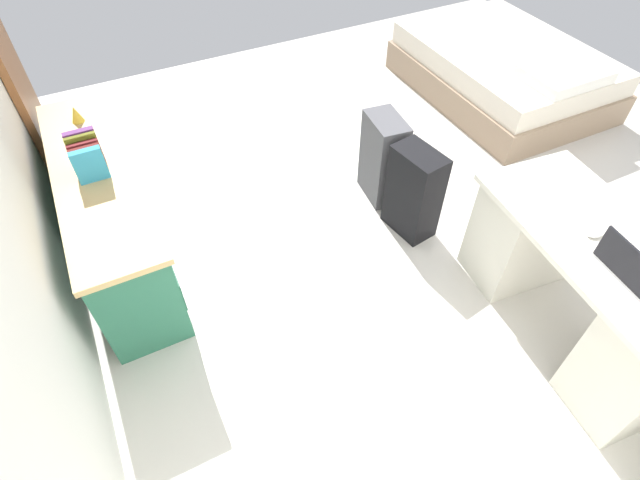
{
  "coord_description": "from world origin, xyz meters",
  "views": [
    {
      "loc": [
        -2.1,
        1.96,
        2.57
      ],
      "look_at": [
        -0.46,
        1.14,
        0.6
      ],
      "focal_mm": 27.53,
      "sensor_mm": 36.0,
      "label": 1
    }
  ],
  "objects_px": {
    "desk": "(582,287)",
    "credenza": "(112,214)",
    "bed": "(503,71)",
    "suitcase_black": "(414,192)",
    "computer_mouse": "(595,233)",
    "figurine_small": "(76,114)",
    "suitcase_spare_grey": "(383,159)",
    "laptop": "(631,267)"
  },
  "relations": [
    {
      "from": "desk",
      "to": "laptop",
      "type": "bearing_deg",
      "value": 153.34
    },
    {
      "from": "credenza",
      "to": "bed",
      "type": "distance_m",
      "value": 3.75
    },
    {
      "from": "desk",
      "to": "laptop",
      "type": "xyz_separation_m",
      "value": [
        -0.17,
        0.09,
        0.4
      ]
    },
    {
      "from": "computer_mouse",
      "to": "figurine_small",
      "type": "height_order",
      "value": "figurine_small"
    },
    {
      "from": "desk",
      "to": "suitcase_spare_grey",
      "type": "xyz_separation_m",
      "value": [
        1.55,
        0.34,
        -0.05
      ]
    },
    {
      "from": "suitcase_black",
      "to": "figurine_small",
      "type": "distance_m",
      "value": 2.31
    },
    {
      "from": "suitcase_spare_grey",
      "to": "laptop",
      "type": "xyz_separation_m",
      "value": [
        -1.73,
        -0.25,
        0.46
      ]
    },
    {
      "from": "credenza",
      "to": "desk",
      "type": "bearing_deg",
      "value": -129.11
    },
    {
      "from": "bed",
      "to": "suitcase_spare_grey",
      "type": "relative_size",
      "value": 2.85
    },
    {
      "from": "bed",
      "to": "figurine_small",
      "type": "bearing_deg",
      "value": 88.41
    },
    {
      "from": "suitcase_spare_grey",
      "to": "figurine_small",
      "type": "xyz_separation_m",
      "value": [
        0.84,
        1.9,
        0.44
      ]
    },
    {
      "from": "suitcase_black",
      "to": "computer_mouse",
      "type": "bearing_deg",
      "value": -171.02
    },
    {
      "from": "suitcase_black",
      "to": "laptop",
      "type": "relative_size",
      "value": 2.01
    },
    {
      "from": "computer_mouse",
      "to": "figurine_small",
      "type": "bearing_deg",
      "value": 50.02
    },
    {
      "from": "figurine_small",
      "to": "computer_mouse",
      "type": "bearing_deg",
      "value": -136.13
    },
    {
      "from": "bed",
      "to": "suitcase_black",
      "type": "relative_size",
      "value": 2.88
    },
    {
      "from": "laptop",
      "to": "computer_mouse",
      "type": "distance_m",
      "value": 0.27
    },
    {
      "from": "suitcase_spare_grey",
      "to": "credenza",
      "type": "bearing_deg",
      "value": 88.82
    },
    {
      "from": "suitcase_black",
      "to": "computer_mouse",
      "type": "distance_m",
      "value": 1.19
    },
    {
      "from": "laptop",
      "to": "computer_mouse",
      "type": "relative_size",
      "value": 3.32
    },
    {
      "from": "computer_mouse",
      "to": "figurine_small",
      "type": "xyz_separation_m",
      "value": [
        2.31,
        2.22,
        0.02
      ]
    },
    {
      "from": "bed",
      "to": "suitcase_spare_grey",
      "type": "height_order",
      "value": "suitcase_spare_grey"
    },
    {
      "from": "bed",
      "to": "credenza",
      "type": "bearing_deg",
      "value": 97.26
    },
    {
      "from": "suitcase_spare_grey",
      "to": "suitcase_black",
      "type": "bearing_deg",
      "value": -174.3
    },
    {
      "from": "suitcase_spare_grey",
      "to": "desk",
      "type": "bearing_deg",
      "value": -160.9
    },
    {
      "from": "suitcase_black",
      "to": "figurine_small",
      "type": "xyz_separation_m",
      "value": [
        1.25,
        1.89,
        0.45
      ]
    },
    {
      "from": "figurine_small",
      "to": "suitcase_spare_grey",
      "type": "bearing_deg",
      "value": -113.88
    },
    {
      "from": "credenza",
      "to": "laptop",
      "type": "height_order",
      "value": "laptop"
    },
    {
      "from": "desk",
      "to": "suitcase_spare_grey",
      "type": "bearing_deg",
      "value": 12.35
    },
    {
      "from": "desk",
      "to": "suitcase_spare_grey",
      "type": "relative_size",
      "value": 2.24
    },
    {
      "from": "suitcase_spare_grey",
      "to": "computer_mouse",
      "type": "height_order",
      "value": "computer_mouse"
    },
    {
      "from": "suitcase_black",
      "to": "desk",
      "type": "bearing_deg",
      "value": -171.46
    },
    {
      "from": "credenza",
      "to": "suitcase_black",
      "type": "xyz_separation_m",
      "value": [
        -0.68,
        -1.89,
        -0.03
      ]
    },
    {
      "from": "credenza",
      "to": "suitcase_black",
      "type": "height_order",
      "value": "credenza"
    },
    {
      "from": "bed",
      "to": "laptop",
      "type": "distance_m",
      "value": 2.97
    },
    {
      "from": "desk",
      "to": "credenza",
      "type": "distance_m",
      "value": 2.88
    },
    {
      "from": "bed",
      "to": "figurine_small",
      "type": "relative_size",
      "value": 17.4
    },
    {
      "from": "bed",
      "to": "figurine_small",
      "type": "height_order",
      "value": "figurine_small"
    },
    {
      "from": "suitcase_spare_grey",
      "to": "figurine_small",
      "type": "height_order",
      "value": "figurine_small"
    },
    {
      "from": "credenza",
      "to": "figurine_small",
      "type": "bearing_deg",
      "value": 0.15
    },
    {
      "from": "suitcase_black",
      "to": "figurine_small",
      "type": "bearing_deg",
      "value": 48.01
    },
    {
      "from": "desk",
      "to": "suitcase_spare_grey",
      "type": "height_order",
      "value": "desk"
    }
  ]
}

